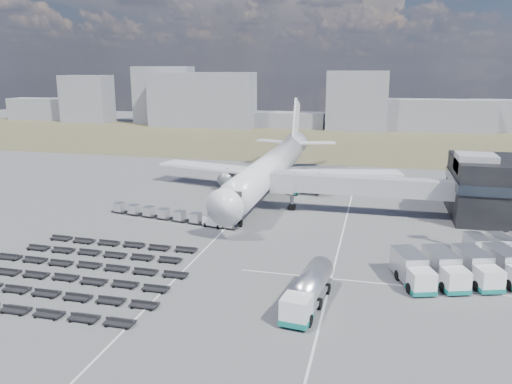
# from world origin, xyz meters

# --- Properties ---
(ground) EXTENTS (420.00, 420.00, 0.00)m
(ground) POSITION_xyz_m (0.00, 0.00, 0.00)
(ground) COLOR #565659
(ground) RESTS_ON ground
(grass_strip) EXTENTS (420.00, 90.00, 0.01)m
(grass_strip) POSITION_xyz_m (0.00, 110.00, 0.01)
(grass_strip) COLOR brown
(grass_strip) RESTS_ON ground
(lane_markings) EXTENTS (47.12, 110.00, 0.01)m
(lane_markings) POSITION_xyz_m (9.77, 3.00, 0.01)
(lane_markings) COLOR silver
(lane_markings) RESTS_ON ground
(jet_bridge) EXTENTS (30.30, 3.80, 7.05)m
(jet_bridge) POSITION_xyz_m (15.90, 20.42, 5.05)
(jet_bridge) COLOR #939399
(jet_bridge) RESTS_ON ground
(airliner) EXTENTS (51.59, 64.53, 17.62)m
(airliner) POSITION_xyz_m (0.00, 32.38, 5.29)
(airliner) COLOR white
(airliner) RESTS_ON ground
(skyline) EXTENTS (312.72, 25.73, 25.70)m
(skyline) POSITION_xyz_m (-16.00, 149.32, 8.80)
(skyline) COLOR gray
(skyline) RESTS_ON ground
(fuel_tanker) EXTENTS (4.23, 11.55, 3.65)m
(fuel_tanker) POSITION_xyz_m (14.30, -15.75, 1.82)
(fuel_tanker) COLOR white
(fuel_tanker) RESTS_ON ground
(pushback_tug) EXTENTS (3.84, 2.75, 1.54)m
(pushback_tug) POSITION_xyz_m (-4.00, 8.00, 0.77)
(pushback_tug) COLOR white
(pushback_tug) RESTS_ON ground
(catering_truck) EXTENTS (3.73, 6.08, 2.60)m
(catering_truck) POSITION_xyz_m (4.90, 33.43, 1.33)
(catering_truck) COLOR white
(catering_truck) RESTS_ON ground
(service_trucks_near) EXTENTS (16.12, 12.05, 3.19)m
(service_trucks_near) POSITION_xyz_m (30.70, -5.32, 1.73)
(service_trucks_near) COLOR white
(service_trucks_near) RESTS_ON ground
(service_trucks_far) EXTENTS (9.81, 8.27, 2.60)m
(service_trucks_far) POSITION_xyz_m (37.32, 4.01, 1.41)
(service_trucks_far) COLOR white
(service_trucks_far) RESTS_ON ground
(uld_row) EXTENTS (23.88, 5.92, 1.62)m
(uld_row) POSITION_xyz_m (-11.89, 9.44, 0.97)
(uld_row) COLOR black
(uld_row) RESTS_ON ground
(baggage_dollies) EXTENTS (27.41, 22.09, 0.70)m
(baggage_dollies) POSITION_xyz_m (-14.59, -14.28, 0.35)
(baggage_dollies) COLOR black
(baggage_dollies) RESTS_ON ground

